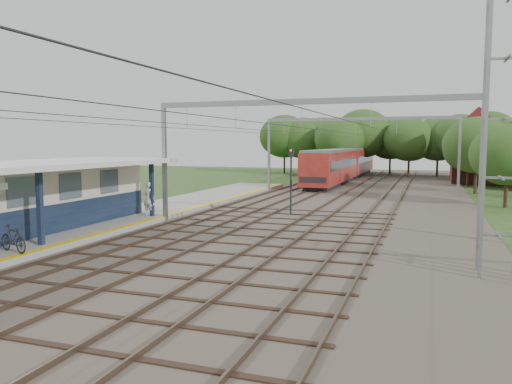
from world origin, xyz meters
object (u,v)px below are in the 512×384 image
at_px(bicycle, 13,239).
at_px(signal_post, 291,174).
at_px(person, 149,199).
at_px(train, 345,163).

xyz_separation_m(bicycle, signal_post, (7.19, 15.39, 1.83)).
bearing_deg(bicycle, person, 17.48).
relative_size(bicycle, train, 0.05).
bearing_deg(person, signal_post, -150.87).
xyz_separation_m(person, signal_post, (7.45, 4.82, 1.35)).
bearing_deg(signal_post, person, -145.01).
distance_m(bicycle, signal_post, 17.08).
height_order(train, signal_post, signal_post).
bearing_deg(bicycle, signal_post, -8.95).
bearing_deg(bicycle, train, 9.80).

